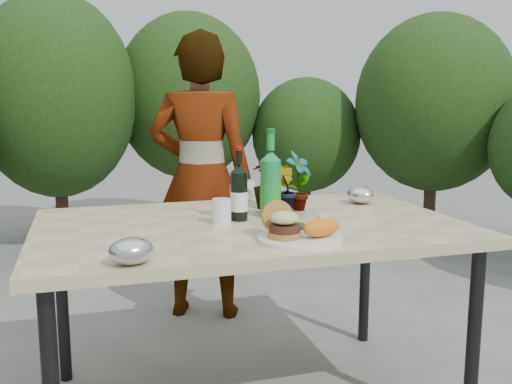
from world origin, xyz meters
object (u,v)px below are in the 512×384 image
object	(u,v)px
dinner_plate	(300,239)
person	(201,177)
patio_table	(250,237)
wine_bottle	(239,194)

from	to	relation	value
dinner_plate	person	xyz separation A→B (m)	(-0.07, 1.34, 0.03)
patio_table	person	bearing A→B (deg)	89.44
patio_table	person	world-z (taller)	person
patio_table	wine_bottle	xyz separation A→B (m)	(-0.03, 0.05, 0.16)
patio_table	dinner_plate	size ratio (longest dim) A/B	5.71
patio_table	wine_bottle	bearing A→B (deg)	123.34
dinner_plate	wine_bottle	distance (m)	0.40
dinner_plate	wine_bottle	bearing A→B (deg)	106.44
wine_bottle	patio_table	bearing A→B (deg)	-72.00
wine_bottle	person	xyz separation A→B (m)	(0.04, 0.97, -0.07)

